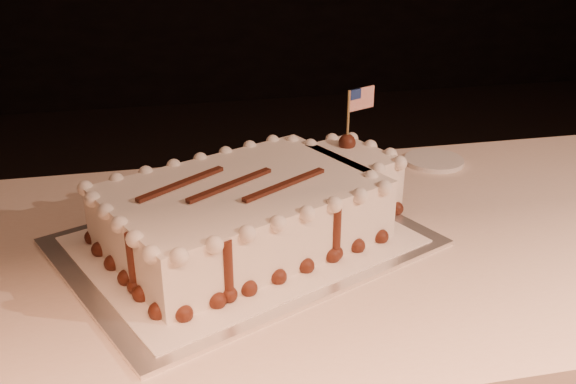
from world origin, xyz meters
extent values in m
cube|color=silver|center=(-0.38, 0.61, 0.75)|extent=(0.72, 0.64, 0.01)
cube|color=white|center=(-0.38, 0.61, 0.76)|extent=(0.64, 0.58, 0.00)
cube|color=white|center=(-0.38, 0.61, 0.81)|extent=(0.52, 0.45, 0.10)
cube|color=white|center=(-0.16, 0.72, 0.81)|extent=(0.16, 0.20, 0.10)
sphere|color=#552315|center=(-0.50, 0.40, 0.77)|extent=(0.03, 0.03, 0.03)
sphere|color=#552315|center=(-0.45, 0.42, 0.77)|extent=(0.03, 0.03, 0.03)
sphere|color=#552315|center=(-0.40, 0.45, 0.77)|extent=(0.03, 0.03, 0.03)
sphere|color=#552315|center=(-0.35, 0.47, 0.77)|extent=(0.03, 0.03, 0.03)
sphere|color=#552315|center=(-0.30, 0.49, 0.77)|extent=(0.03, 0.03, 0.03)
sphere|color=#552315|center=(-0.25, 0.51, 0.77)|extent=(0.03, 0.03, 0.03)
sphere|color=#552315|center=(-0.20, 0.54, 0.77)|extent=(0.03, 0.03, 0.03)
sphere|color=#552315|center=(-0.15, 0.56, 0.77)|extent=(0.03, 0.03, 0.03)
sphere|color=#552315|center=(-0.16, 0.60, 0.77)|extent=(0.03, 0.03, 0.03)
sphere|color=#552315|center=(-0.14, 0.63, 0.77)|extent=(0.03, 0.03, 0.03)
sphere|color=#552315|center=(-0.09, 0.66, 0.77)|extent=(0.03, 0.03, 0.03)
sphere|color=#552315|center=(-0.09, 0.70, 0.77)|extent=(0.03, 0.03, 0.03)
sphere|color=#552315|center=(-0.11, 0.75, 0.77)|extent=(0.03, 0.03, 0.03)
sphere|color=#552315|center=(-0.13, 0.80, 0.77)|extent=(0.03, 0.03, 0.03)
sphere|color=#552315|center=(-0.17, 0.80, 0.77)|extent=(0.03, 0.03, 0.03)
sphere|color=#552315|center=(-0.22, 0.78, 0.77)|extent=(0.03, 0.03, 0.03)
sphere|color=#552315|center=(-0.25, 0.81, 0.77)|extent=(0.03, 0.03, 0.03)
sphere|color=#552315|center=(-0.29, 0.82, 0.77)|extent=(0.03, 0.03, 0.03)
sphere|color=#552315|center=(-0.34, 0.79, 0.77)|extent=(0.03, 0.03, 0.03)
sphere|color=#552315|center=(-0.39, 0.77, 0.77)|extent=(0.03, 0.03, 0.03)
sphere|color=#552315|center=(-0.44, 0.75, 0.77)|extent=(0.03, 0.03, 0.03)
sphere|color=#552315|center=(-0.49, 0.73, 0.77)|extent=(0.03, 0.03, 0.03)
sphere|color=#552315|center=(-0.54, 0.70, 0.77)|extent=(0.03, 0.03, 0.03)
sphere|color=#552315|center=(-0.59, 0.68, 0.77)|extent=(0.03, 0.03, 0.03)
sphere|color=#552315|center=(-0.64, 0.66, 0.77)|extent=(0.03, 0.03, 0.03)
sphere|color=#552315|center=(-0.62, 0.61, 0.77)|extent=(0.03, 0.03, 0.03)
sphere|color=#552315|center=(-0.60, 0.56, 0.77)|extent=(0.03, 0.03, 0.03)
sphere|color=#552315|center=(-0.58, 0.51, 0.77)|extent=(0.03, 0.03, 0.03)
sphere|color=#552315|center=(-0.56, 0.46, 0.77)|extent=(0.03, 0.03, 0.03)
sphere|color=#552315|center=(-0.53, 0.41, 0.77)|extent=(0.03, 0.03, 0.03)
sphere|color=white|center=(-0.50, 0.40, 0.86)|extent=(0.03, 0.03, 0.03)
sphere|color=white|center=(-0.45, 0.42, 0.86)|extent=(0.03, 0.03, 0.03)
sphere|color=white|center=(-0.40, 0.45, 0.86)|extent=(0.03, 0.03, 0.03)
sphere|color=white|center=(-0.35, 0.47, 0.86)|extent=(0.03, 0.03, 0.03)
sphere|color=white|center=(-0.30, 0.49, 0.86)|extent=(0.03, 0.03, 0.03)
sphere|color=white|center=(-0.25, 0.51, 0.86)|extent=(0.03, 0.03, 0.03)
sphere|color=white|center=(-0.20, 0.54, 0.86)|extent=(0.03, 0.03, 0.03)
sphere|color=white|center=(-0.15, 0.56, 0.86)|extent=(0.03, 0.03, 0.03)
sphere|color=white|center=(-0.16, 0.60, 0.86)|extent=(0.03, 0.03, 0.03)
sphere|color=white|center=(-0.14, 0.63, 0.86)|extent=(0.03, 0.03, 0.03)
sphere|color=white|center=(-0.09, 0.66, 0.86)|extent=(0.03, 0.03, 0.03)
sphere|color=white|center=(-0.09, 0.70, 0.86)|extent=(0.03, 0.03, 0.03)
sphere|color=white|center=(-0.11, 0.75, 0.86)|extent=(0.03, 0.03, 0.03)
sphere|color=white|center=(-0.13, 0.80, 0.86)|extent=(0.03, 0.03, 0.03)
sphere|color=white|center=(-0.17, 0.80, 0.86)|extent=(0.03, 0.03, 0.03)
sphere|color=white|center=(-0.22, 0.78, 0.86)|extent=(0.03, 0.03, 0.03)
sphere|color=white|center=(-0.25, 0.81, 0.86)|extent=(0.03, 0.03, 0.03)
sphere|color=white|center=(-0.29, 0.82, 0.86)|extent=(0.03, 0.03, 0.03)
sphere|color=white|center=(-0.34, 0.79, 0.86)|extent=(0.03, 0.03, 0.03)
sphere|color=white|center=(-0.39, 0.77, 0.86)|extent=(0.03, 0.03, 0.03)
sphere|color=white|center=(-0.44, 0.75, 0.86)|extent=(0.03, 0.03, 0.03)
sphere|color=white|center=(-0.49, 0.73, 0.86)|extent=(0.03, 0.03, 0.03)
sphere|color=white|center=(-0.54, 0.70, 0.86)|extent=(0.03, 0.03, 0.03)
sphere|color=white|center=(-0.59, 0.68, 0.86)|extent=(0.03, 0.03, 0.03)
sphere|color=white|center=(-0.64, 0.66, 0.86)|extent=(0.03, 0.03, 0.03)
sphere|color=white|center=(-0.62, 0.61, 0.86)|extent=(0.03, 0.03, 0.03)
sphere|color=white|center=(-0.60, 0.56, 0.86)|extent=(0.03, 0.03, 0.03)
sphere|color=white|center=(-0.58, 0.51, 0.86)|extent=(0.03, 0.03, 0.03)
sphere|color=white|center=(-0.56, 0.46, 0.86)|extent=(0.03, 0.03, 0.03)
sphere|color=white|center=(-0.53, 0.41, 0.86)|extent=(0.03, 0.03, 0.03)
cylinder|color=#552315|center=(-0.43, 0.43, 0.81)|extent=(0.01, 0.01, 0.10)
sphere|color=#552315|center=(-0.43, 0.43, 0.77)|extent=(0.03, 0.03, 0.03)
cylinder|color=#552315|center=(-0.24, 0.52, 0.81)|extent=(0.01, 0.01, 0.10)
sphere|color=#552315|center=(-0.24, 0.52, 0.77)|extent=(0.03, 0.03, 0.03)
cylinder|color=#552315|center=(-0.14, 0.63, 0.81)|extent=(0.01, 0.01, 0.10)
sphere|color=#552315|center=(-0.14, 0.63, 0.77)|extent=(0.03, 0.03, 0.03)
cylinder|color=#552315|center=(-0.13, 0.78, 0.81)|extent=(0.01, 0.01, 0.10)
sphere|color=#552315|center=(-0.13, 0.78, 0.77)|extent=(0.03, 0.03, 0.03)
cylinder|color=#552315|center=(-0.26, 0.83, 0.81)|extent=(0.01, 0.01, 0.10)
sphere|color=#552315|center=(-0.26, 0.83, 0.77)|extent=(0.03, 0.03, 0.03)
cylinder|color=#552315|center=(-0.45, 0.75, 0.81)|extent=(0.01, 0.01, 0.10)
sphere|color=#552315|center=(-0.45, 0.75, 0.77)|extent=(0.03, 0.03, 0.03)
cylinder|color=#552315|center=(-0.63, 0.66, 0.81)|extent=(0.01, 0.01, 0.10)
sphere|color=#552315|center=(-0.63, 0.66, 0.77)|extent=(0.03, 0.03, 0.03)
cylinder|color=#552315|center=(-0.57, 0.48, 0.81)|extent=(0.01, 0.01, 0.10)
sphere|color=#552315|center=(-0.57, 0.48, 0.77)|extent=(0.03, 0.03, 0.03)
cube|color=#552315|center=(-0.48, 0.63, 0.87)|extent=(0.15, 0.12, 0.01)
cube|color=#552315|center=(-0.40, 0.61, 0.87)|extent=(0.15, 0.11, 0.01)
cube|color=#552315|center=(-0.31, 0.59, 0.87)|extent=(0.16, 0.11, 0.01)
sphere|color=#552315|center=(-0.16, 0.75, 0.87)|extent=(0.03, 0.03, 0.03)
cylinder|color=#A68047|center=(-0.16, 0.75, 0.91)|extent=(0.00, 0.00, 0.13)
cube|color=red|center=(-0.13, 0.76, 0.95)|extent=(0.06, 0.03, 0.04)
cube|color=navy|center=(-0.14, 0.76, 0.96)|extent=(0.03, 0.01, 0.02)
cylinder|color=white|center=(0.10, 0.90, 0.76)|extent=(0.13, 0.13, 0.01)
camera|label=1|loc=(-0.51, -0.36, 1.30)|focal=40.00mm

